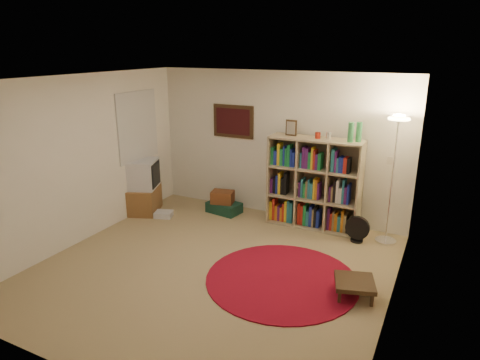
# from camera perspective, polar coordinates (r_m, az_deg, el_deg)

# --- Properties ---
(room) EXTENTS (4.54, 4.54, 2.54)m
(room) POSITION_cam_1_polar(r_m,az_deg,el_deg) (5.49, -4.01, 0.27)
(room) COLOR #A0885E
(room) RESTS_ON ground
(bookshelf) EXTENTS (1.50, 0.44, 1.79)m
(bookshelf) POSITION_cam_1_polar(r_m,az_deg,el_deg) (7.04, 9.66, -0.63)
(bookshelf) COLOR tan
(bookshelf) RESTS_ON ground
(floor_lamp) EXTENTS (0.38, 0.38, 1.96)m
(floor_lamp) POSITION_cam_1_polar(r_m,az_deg,el_deg) (6.51, 20.20, 5.34)
(floor_lamp) COLOR white
(floor_lamp) RESTS_ON ground
(floor_fan) EXTENTS (0.36, 0.20, 0.42)m
(floor_fan) POSITION_cam_1_polar(r_m,az_deg,el_deg) (6.80, 15.39, -6.34)
(floor_fan) COLOR black
(floor_fan) RESTS_ON ground
(tv_stand) EXTENTS (0.67, 0.78, 0.96)m
(tv_stand) POSITION_cam_1_polar(r_m,az_deg,el_deg) (7.83, -12.67, -0.94)
(tv_stand) COLOR brown
(tv_stand) RESTS_ON ground
(dvd_box) EXTENTS (0.36, 0.33, 0.10)m
(dvd_box) POSITION_cam_1_polar(r_m,az_deg,el_deg) (7.66, -10.15, -4.51)
(dvd_box) COLOR silver
(dvd_box) RESTS_ON ground
(suitcase) EXTENTS (0.63, 0.46, 0.19)m
(suitcase) POSITION_cam_1_polar(r_m,az_deg,el_deg) (7.73, -2.13, -3.68)
(suitcase) COLOR #143728
(suitcase) RESTS_ON ground
(wicker_basket) EXTENTS (0.43, 0.35, 0.22)m
(wicker_basket) POSITION_cam_1_polar(r_m,az_deg,el_deg) (7.65, -2.34, -2.28)
(wicker_basket) COLOR #5F2F17
(wicker_basket) RESTS_ON suitcase
(paper_towel) EXTENTS (0.15, 0.15, 0.25)m
(paper_towel) POSITION_cam_1_polar(r_m,az_deg,el_deg) (7.58, 4.69, -3.91)
(paper_towel) COLOR white
(paper_towel) RESTS_ON ground
(red_rug) EXTENTS (1.96, 1.96, 0.02)m
(red_rug) POSITION_cam_1_polar(r_m,az_deg,el_deg) (5.67, 5.60, -13.03)
(red_rug) COLOR maroon
(red_rug) RESTS_ON ground
(side_table) EXTENTS (0.58, 0.58, 0.21)m
(side_table) POSITION_cam_1_polar(r_m,az_deg,el_deg) (5.42, 15.04, -13.13)
(side_table) COLOR black
(side_table) RESTS_ON ground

